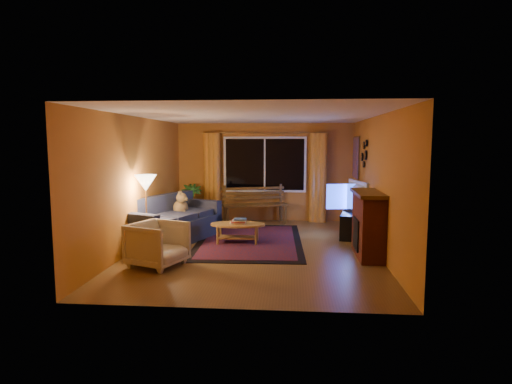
# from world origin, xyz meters

# --- Properties ---
(floor) EXTENTS (4.50, 6.00, 0.02)m
(floor) POSITION_xyz_m (0.00, 0.00, -0.01)
(floor) COLOR brown
(floor) RESTS_ON ground
(ceiling) EXTENTS (4.50, 6.00, 0.02)m
(ceiling) POSITION_xyz_m (0.00, 0.00, 2.51)
(ceiling) COLOR white
(ceiling) RESTS_ON ground
(wall_back) EXTENTS (4.50, 0.02, 2.50)m
(wall_back) POSITION_xyz_m (0.00, 3.01, 1.25)
(wall_back) COLOR #C0772B
(wall_back) RESTS_ON ground
(wall_left) EXTENTS (0.02, 6.00, 2.50)m
(wall_left) POSITION_xyz_m (-2.26, 0.00, 1.25)
(wall_left) COLOR #C0772B
(wall_left) RESTS_ON ground
(wall_right) EXTENTS (0.02, 6.00, 2.50)m
(wall_right) POSITION_xyz_m (2.26, 0.00, 1.25)
(wall_right) COLOR #C0772B
(wall_right) RESTS_ON ground
(window) EXTENTS (2.00, 0.02, 1.30)m
(window) POSITION_xyz_m (0.00, 2.94, 1.45)
(window) COLOR black
(window) RESTS_ON wall_back
(curtain_rod) EXTENTS (3.20, 0.03, 0.03)m
(curtain_rod) POSITION_xyz_m (0.00, 2.90, 2.25)
(curtain_rod) COLOR #BF8C3F
(curtain_rod) RESTS_ON wall_back
(curtain_left) EXTENTS (0.36, 0.36, 2.24)m
(curtain_left) POSITION_xyz_m (-1.35, 2.88, 1.12)
(curtain_left) COLOR orange
(curtain_left) RESTS_ON ground
(curtain_right) EXTENTS (0.36, 0.36, 2.24)m
(curtain_right) POSITION_xyz_m (1.35, 2.88, 1.12)
(curtain_right) COLOR orange
(curtain_right) RESTS_ON ground
(bench) EXTENTS (1.67, 0.96, 0.48)m
(bench) POSITION_xyz_m (-0.21, 2.44, 0.24)
(bench) COLOR #4D3210
(bench) RESTS_ON ground
(potted_plant) EXTENTS (0.66, 0.66, 0.97)m
(potted_plant) POSITION_xyz_m (-1.83, 2.53, 0.48)
(potted_plant) COLOR #235B1E
(potted_plant) RESTS_ON ground
(sofa) EXTENTS (1.76, 2.47, 0.92)m
(sofa) POSITION_xyz_m (-1.73, 0.43, 0.46)
(sofa) COLOR #1E2437
(sofa) RESTS_ON ground
(dog) EXTENTS (0.48, 0.54, 0.49)m
(dog) POSITION_xyz_m (-1.68, 0.94, 0.70)
(dog) COLOR olive
(dog) RESTS_ON sofa
(armchair) EXTENTS (0.97, 0.99, 0.80)m
(armchair) POSITION_xyz_m (-1.47, -1.30, 0.40)
(armchair) COLOR beige
(armchair) RESTS_ON ground
(floor_lamp) EXTENTS (0.27, 0.27, 1.41)m
(floor_lamp) POSITION_xyz_m (-2.00, -0.29, 0.70)
(floor_lamp) COLOR #BF8C3F
(floor_lamp) RESTS_ON ground
(rug) EXTENTS (2.23, 3.40, 0.02)m
(rug) POSITION_xyz_m (-0.16, 0.59, 0.01)
(rug) COLOR #5F120E
(rug) RESTS_ON ground
(coffee_table) EXTENTS (1.11, 1.11, 0.40)m
(coffee_table) POSITION_xyz_m (-0.38, 0.40, 0.20)
(coffee_table) COLOR #B28138
(coffee_table) RESTS_ON ground
(tv_console) EXTENTS (0.65, 1.31, 0.52)m
(tv_console) POSITION_xyz_m (2.00, 1.29, 0.26)
(tv_console) COLOR black
(tv_console) RESTS_ON ground
(television) EXTENTS (0.36, 1.18, 0.68)m
(television) POSITION_xyz_m (2.00, 1.29, 0.86)
(television) COLOR black
(television) RESTS_ON tv_console
(fireplace) EXTENTS (0.40, 1.20, 1.10)m
(fireplace) POSITION_xyz_m (2.05, -0.40, 0.55)
(fireplace) COLOR maroon
(fireplace) RESTS_ON ground
(mirror_cluster) EXTENTS (0.06, 0.60, 0.56)m
(mirror_cluster) POSITION_xyz_m (2.21, 1.30, 1.80)
(mirror_cluster) COLOR black
(mirror_cluster) RESTS_ON wall_right
(painting) EXTENTS (0.04, 0.76, 0.96)m
(painting) POSITION_xyz_m (2.22, 2.45, 1.65)
(painting) COLOR #C5592F
(painting) RESTS_ON wall_right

